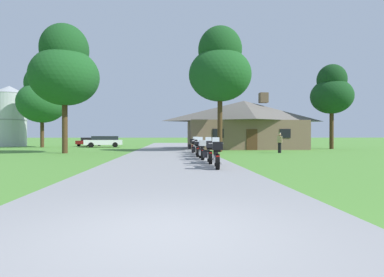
% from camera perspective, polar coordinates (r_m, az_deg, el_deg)
% --- Properties ---
extents(ground_plane, '(500.00, 500.00, 0.00)m').
position_cam_1_polar(ground_plane, '(24.51, -4.02, -2.85)').
color(ground_plane, '#4C8433').
extents(asphalt_driveway, '(6.40, 80.00, 0.06)m').
position_cam_1_polar(asphalt_driveway, '(22.51, -4.04, -3.07)').
color(asphalt_driveway, gray).
rests_on(asphalt_driveway, ground).
extents(motorcycle_orange_nearest_to_camera, '(0.68, 2.08, 1.30)m').
position_cam_1_polar(motorcycle_orange_nearest_to_camera, '(13.38, 4.50, -2.95)').
color(motorcycle_orange_nearest_to_camera, black).
rests_on(motorcycle_orange_nearest_to_camera, asphalt_driveway).
extents(motorcycle_silver_second_in_row, '(0.78, 2.08, 1.30)m').
position_cam_1_polar(motorcycle_silver_second_in_row, '(15.67, 3.22, -2.49)').
color(motorcycle_silver_second_in_row, black).
rests_on(motorcycle_silver_second_in_row, asphalt_driveway).
extents(motorcycle_blue_third_in_row, '(0.66, 2.08, 1.30)m').
position_cam_1_polar(motorcycle_blue_third_in_row, '(18.29, 1.75, -2.04)').
color(motorcycle_blue_third_in_row, black).
rests_on(motorcycle_blue_third_in_row, asphalt_driveway).
extents(motorcycle_orange_fourth_in_row, '(0.75, 2.08, 1.30)m').
position_cam_1_polar(motorcycle_orange_fourth_in_row, '(20.74, 0.97, -1.77)').
color(motorcycle_orange_fourth_in_row, black).
rests_on(motorcycle_orange_fourth_in_row, asphalt_driveway).
extents(motorcycle_blue_fifth_in_row, '(0.73, 2.08, 1.30)m').
position_cam_1_polar(motorcycle_blue_fifth_in_row, '(23.26, 1.06, -1.53)').
color(motorcycle_blue_fifth_in_row, black).
rests_on(motorcycle_blue_fifth_in_row, asphalt_driveway).
extents(motorcycle_black_farthest_in_row, '(0.94, 2.07, 1.30)m').
position_cam_1_polar(motorcycle_black_farthest_in_row, '(25.89, 0.27, -1.33)').
color(motorcycle_black_farthest_in_row, black).
rests_on(motorcycle_black_farthest_in_row, asphalt_driveway).
extents(stone_lodge, '(12.89, 7.24, 6.21)m').
position_cam_1_polar(stone_lodge, '(35.51, 9.35, 2.58)').
color(stone_lodge, brown).
rests_on(stone_lodge, ground).
extents(bystander_tan_shirt_near_lodge, '(0.36, 0.50, 1.69)m').
position_cam_1_polar(bystander_tan_shirt_near_lodge, '(27.36, 15.49, -0.54)').
color(bystander_tan_shirt_near_lodge, black).
rests_on(bystander_tan_shirt_near_lodge, ground).
extents(tree_right_of_lodge, '(4.48, 4.48, 9.23)m').
position_cam_1_polar(tree_right_of_lodge, '(38.06, 23.85, 7.74)').
color(tree_right_of_lodge, '#422D19').
rests_on(tree_right_of_lodge, ground).
extents(tree_left_far, '(5.85, 5.85, 10.09)m').
position_cam_1_polar(tree_left_far, '(43.59, -25.39, 6.78)').
color(tree_left_far, '#422D19').
rests_on(tree_left_far, ground).
extents(tree_left_near, '(5.53, 5.53, 10.56)m').
position_cam_1_polar(tree_left_near, '(28.45, -21.95, 11.57)').
color(tree_left_near, '#422D19').
rests_on(tree_left_near, ground).
extents(tree_by_lodge_front, '(5.63, 5.63, 11.29)m').
position_cam_1_polar(tree_by_lodge_front, '(29.33, 5.06, 12.60)').
color(tree_by_lodge_front, '#422D19').
rests_on(tree_by_lodge_front, ground).
extents(metal_silo_distant, '(4.41, 4.41, 8.22)m').
position_cam_1_polar(metal_silo_distant, '(49.78, -30.03, 3.51)').
color(metal_silo_distant, '#B2B7BC').
rests_on(metal_silo_distant, ground).
extents(parked_white_suv_far_left, '(4.89, 2.78, 1.40)m').
position_cam_1_polar(parked_white_suv_far_left, '(41.17, -15.61, -0.45)').
color(parked_white_suv_far_left, silver).
rests_on(parked_white_suv_far_left, ground).
extents(parked_red_sedan_far_left, '(2.73, 4.50, 1.20)m').
position_cam_1_polar(parked_red_sedan_far_left, '(46.18, -17.99, -0.52)').
color(parked_red_sedan_far_left, maroon).
rests_on(parked_red_sedan_far_left, ground).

